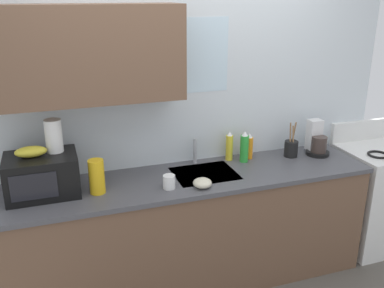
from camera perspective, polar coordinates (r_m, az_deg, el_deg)
The scene contains 15 objects.
kitchen_wall_assembly at distance 3.20m, azimuth -4.27°, elevation 5.19°, with size 3.49×0.42×2.50m.
counter_unit at distance 3.32m, azimuth 0.03°, elevation -11.32°, with size 2.72×0.63×0.90m.
sink_faucet at distance 3.32m, azimuth 0.40°, elevation -0.92°, with size 0.03×0.03×0.20m, color #B2B5BA.
stove_range at distance 4.14m, azimuth 23.07°, elevation -6.46°, with size 0.60×0.60×1.08m.
microwave at distance 2.97m, azimuth -19.42°, elevation -3.95°, with size 0.46×0.35×0.27m.
banana_bunch at distance 2.91m, azimuth -20.76°, elevation -0.97°, with size 0.20×0.11×0.07m, color gold.
paper_towel_roll at distance 2.93m, azimuth -18.01°, elevation 1.05°, with size 0.11×0.11×0.22m, color white.
coffee_maker at distance 3.66m, azimuth 16.31°, elevation 0.31°, with size 0.19×0.21×0.28m.
dish_soap_bottle_yellow at distance 3.39m, azimuth 5.01°, elevation -0.33°, with size 0.06×0.06×0.24m.
dish_soap_bottle_green at distance 3.37m, azimuth 7.01°, elevation -0.46°, with size 0.07×0.07×0.25m.
dish_soap_bottle_orange at distance 3.45m, azimuth 7.66°, elevation -0.36°, with size 0.06×0.06×0.21m.
cereal_canister at distance 2.90m, azimuth -12.63°, elevation -4.28°, with size 0.10×0.10×0.23m, color gold.
mug_white at distance 2.92m, azimuth -3.08°, elevation -5.08°, with size 0.08×0.08×0.10m, color white.
utensil_crock at distance 3.56m, azimuth 13.11°, elevation -0.54°, with size 0.11×0.11×0.29m.
small_bowl at distance 2.94m, azimuth 1.40°, elevation -5.23°, with size 0.13×0.13×0.07m, color beige.
Camera 1 is at (-0.92, -2.70, 2.17)m, focal length 39.88 mm.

